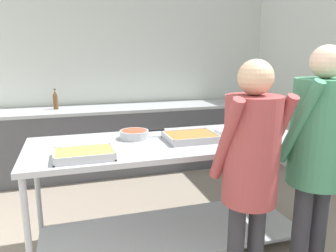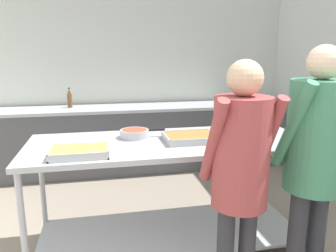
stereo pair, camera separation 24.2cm
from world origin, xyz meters
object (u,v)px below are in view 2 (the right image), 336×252
object	(u,v)px
sauce_pan	(135,133)
broccoli_bowl	(255,128)
serving_tray_roast	(80,152)
guest_serving_right	(316,149)
water_bottle	(70,99)
plate_stack	(231,134)
serving_tray_vegetables	(190,138)
guest_serving_left	(241,163)

from	to	relation	value
sauce_pan	broccoli_bowl	world-z (taller)	broccoli_bowl
serving_tray_roast	guest_serving_right	size ratio (longest dim) A/B	0.24
sauce_pan	broccoli_bowl	xyz separation A→B (m)	(1.07, -0.03, -0.00)
water_bottle	serving_tray_roast	bearing A→B (deg)	-83.77
sauce_pan	plate_stack	xyz separation A→B (m)	(0.80, -0.15, -0.01)
serving_tray_vegetables	guest_serving_left	xyz separation A→B (m)	(0.11, -0.74, 0.03)
sauce_pan	plate_stack	world-z (taller)	sauce_pan
plate_stack	guest_serving_right	bearing A→B (deg)	-71.29
guest_serving_right	water_bottle	bearing A→B (deg)	122.14
serving_tray_roast	broccoli_bowl	xyz separation A→B (m)	(1.50, 0.39, 0.01)
serving_tray_vegetables	water_bottle	bearing A→B (deg)	118.26
plate_stack	broccoli_bowl	world-z (taller)	broccoli_bowl
plate_stack	guest_serving_right	xyz separation A→B (m)	(0.26, -0.75, 0.07)
serving_tray_vegetables	plate_stack	distance (m)	0.38
sauce_pan	serving_tray_vegetables	xyz separation A→B (m)	(0.43, -0.19, -0.01)
serving_tray_roast	plate_stack	xyz separation A→B (m)	(1.23, 0.27, 0.00)
guest_serving_right	plate_stack	bearing A→B (deg)	108.71
guest_serving_right	water_bottle	world-z (taller)	guest_serving_right
guest_serving_right	serving_tray_vegetables	bearing A→B (deg)	131.70
serving_tray_roast	guest_serving_left	xyz separation A→B (m)	(0.96, -0.52, 0.03)
serving_tray_roast	plate_stack	size ratio (longest dim) A/B	1.47
plate_stack	guest_serving_right	distance (m)	0.80
serving_tray_roast	serving_tray_vegetables	world-z (taller)	same
plate_stack	broccoli_bowl	size ratio (longest dim) A/B	1.36
broccoli_bowl	plate_stack	bearing A→B (deg)	-156.31
guest_serving_left	guest_serving_right	world-z (taller)	guest_serving_right
serving_tray_vegetables	guest_serving_left	world-z (taller)	guest_serving_left
sauce_pan	guest_serving_left	world-z (taller)	guest_serving_left
sauce_pan	guest_serving_right	distance (m)	1.39
serving_tray_roast	sauce_pan	distance (m)	0.60
sauce_pan	guest_serving_left	bearing A→B (deg)	-60.16
plate_stack	serving_tray_roast	bearing A→B (deg)	-167.70
broccoli_bowl	guest_serving_right	world-z (taller)	guest_serving_right
broccoli_bowl	serving_tray_vegetables	bearing A→B (deg)	-165.70
sauce_pan	plate_stack	distance (m)	0.82
plate_stack	water_bottle	bearing A→B (deg)	126.39
water_bottle	serving_tray_vegetables	bearing A→B (deg)	-61.74
guest_serving_left	water_bottle	world-z (taller)	guest_serving_left
guest_serving_left	plate_stack	bearing A→B (deg)	71.26
serving_tray_roast	serving_tray_vegetables	size ratio (longest dim) A/B	0.97
guest_serving_right	water_bottle	size ratio (longest dim) A/B	6.34
sauce_pan	water_bottle	distance (m)	1.98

